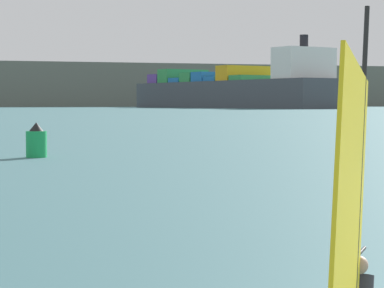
% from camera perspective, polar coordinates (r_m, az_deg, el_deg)
% --- Properties ---
extents(windsurfer, '(2.52, 2.97, 4.37)m').
position_cam_1_polar(windsurfer, '(9.91, 10.99, -8.90)').
color(windsurfer, red).
rests_on(windsurfer, ground_plane).
extents(cargo_ship, '(66.43, 153.01, 34.64)m').
position_cam_1_polar(cargo_ship, '(442.40, 2.86, 3.67)').
color(cargo_ship, '#3F444C').
rests_on(cargo_ship, ground_plane).
extents(distant_headland, '(1023.76, 445.15, 29.24)m').
position_cam_1_polar(distant_headland, '(831.53, 8.02, 3.63)').
color(distant_headland, '#60665B').
rests_on(distant_headland, ground_plane).
extents(channel_buoy, '(1.18, 1.18, 1.99)m').
position_cam_1_polar(channel_buoy, '(48.34, -10.52, 0.15)').
color(channel_buoy, '#19994C').
rests_on(channel_buoy, ground_plane).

